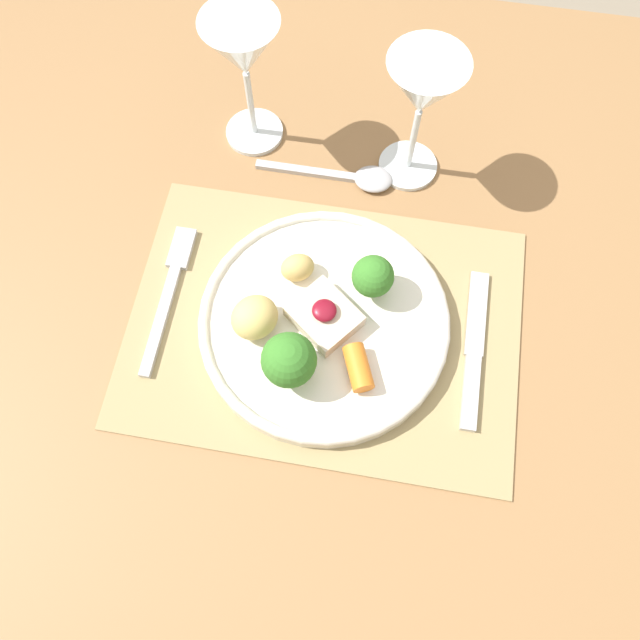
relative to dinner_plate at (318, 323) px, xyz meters
The scene contains 9 objects.
ground_plane 0.78m from the dinner_plate, 43.16° to the left, with size 8.00×8.00×0.00m, color gray.
dining_table 0.10m from the dinner_plate, 43.16° to the left, with size 1.50×1.06×0.76m.
placemat 0.02m from the dinner_plate, 43.16° to the left, with size 0.43×0.31×0.00m, color #9E895B.
dinner_plate is the anchor object (origin of this frame).
fork 0.17m from the dinner_plate, behind, with size 0.02×0.18×0.01m.
knife 0.17m from the dinner_plate, ahead, with size 0.02×0.18×0.01m.
spoon 0.20m from the dinner_plate, 86.90° to the left, with size 0.17×0.04×0.01m.
wine_glass_near 0.26m from the dinner_plate, 72.74° to the left, with size 0.09×0.09×0.17m.
wine_glass_far 0.30m from the dinner_plate, 116.32° to the left, with size 0.09×0.09×0.17m.
Camera 1 is at (0.04, -0.26, 1.40)m, focal length 35.00 mm.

